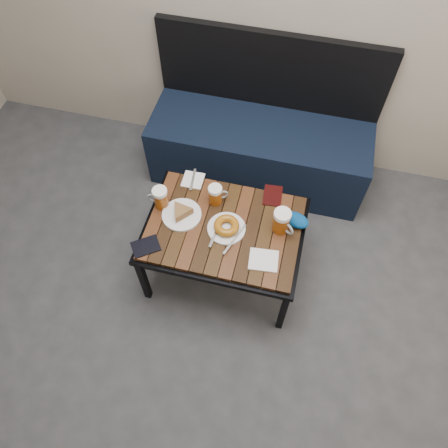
% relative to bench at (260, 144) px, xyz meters
% --- Properties ---
extents(ground, '(4.00, 4.00, 0.00)m').
position_rel_bench_xyz_m(ground, '(-0.10, -1.76, -0.27)').
color(ground, '#2D2D30').
rests_on(ground, ground).
extents(room_shell, '(4.00, 4.00, 4.00)m').
position_rel_bench_xyz_m(room_shell, '(-0.10, -1.26, 1.48)').
color(room_shell, gray).
rests_on(room_shell, ground).
extents(bench, '(1.40, 0.50, 0.95)m').
position_rel_bench_xyz_m(bench, '(0.00, 0.00, 0.00)').
color(bench, black).
rests_on(bench, ground).
extents(cafe_table, '(0.84, 0.62, 0.47)m').
position_rel_bench_xyz_m(cafe_table, '(-0.04, -0.81, 0.16)').
color(cafe_table, black).
rests_on(cafe_table, ground).
extents(beer_mug_left, '(0.12, 0.08, 0.13)m').
position_rel_bench_xyz_m(beer_mug_left, '(-0.41, -0.75, 0.26)').
color(beer_mug_left, '#8F3F0B').
rests_on(beer_mug_left, cafe_table).
extents(beer_mug_centre, '(0.11, 0.10, 0.12)m').
position_rel_bench_xyz_m(beer_mug_centre, '(-0.13, -0.66, 0.26)').
color(beer_mug_centre, '#8F3F0B').
rests_on(beer_mug_centre, cafe_table).
extents(beer_mug_right, '(0.13, 0.12, 0.14)m').
position_rel_bench_xyz_m(beer_mug_right, '(0.24, -0.75, 0.27)').
color(beer_mug_right, '#8F3F0B').
rests_on(beer_mug_right, cafe_table).
extents(plate_pie, '(0.21, 0.21, 0.06)m').
position_rel_bench_xyz_m(plate_pie, '(-0.28, -0.79, 0.22)').
color(plate_pie, white).
rests_on(plate_pie, cafe_table).
extents(plate_bagel, '(0.20, 0.26, 0.06)m').
position_rel_bench_xyz_m(plate_bagel, '(-0.03, -0.82, 0.22)').
color(plate_bagel, white).
rests_on(plate_bagel, cafe_table).
extents(napkin_left, '(0.12, 0.15, 0.01)m').
position_rel_bench_xyz_m(napkin_left, '(-0.29, -0.55, 0.20)').
color(napkin_left, white).
rests_on(napkin_left, cafe_table).
extents(napkin_right, '(0.16, 0.14, 0.01)m').
position_rel_bench_xyz_m(napkin_right, '(0.19, -0.95, 0.20)').
color(napkin_right, white).
rests_on(napkin_right, cafe_table).
extents(passport_navy, '(0.17, 0.16, 0.01)m').
position_rel_bench_xyz_m(passport_navy, '(-0.40, -1.02, 0.20)').
color(passport_navy, black).
rests_on(passport_navy, cafe_table).
extents(passport_burgundy, '(0.11, 0.15, 0.01)m').
position_rel_bench_xyz_m(passport_burgundy, '(0.17, -0.55, 0.20)').
color(passport_burgundy, black).
rests_on(passport_burgundy, cafe_table).
extents(knit_pouch, '(0.16, 0.12, 0.06)m').
position_rel_bench_xyz_m(knit_pouch, '(0.32, -0.69, 0.23)').
color(knit_pouch, navy).
rests_on(knit_pouch, cafe_table).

